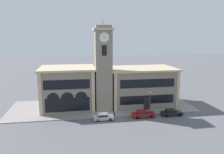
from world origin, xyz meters
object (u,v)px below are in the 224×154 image
(parked_car_near, at_px, (103,117))
(parked_car_far, at_px, (171,112))
(street_lamp, at_px, (150,99))
(bollard, at_px, (114,113))
(parked_car_mid, at_px, (143,114))

(parked_car_near, distance_m, parked_car_far, 14.82)
(parked_car_near, bearing_deg, parked_car_far, 0.29)
(parked_car_far, xyz_separation_m, street_lamp, (-4.37, 1.54, 2.81))
(bollard, bearing_deg, parked_car_far, -6.69)
(street_lamp, bearing_deg, parked_car_mid, -142.24)
(parked_car_mid, xyz_separation_m, parked_car_far, (6.36, -0.00, -0.06))
(parked_car_mid, xyz_separation_m, street_lamp, (1.99, 1.54, 2.74))
(parked_car_far, height_order, street_lamp, street_lamp)
(parked_car_near, distance_m, bollard, 2.95)
(parked_car_near, height_order, street_lamp, street_lamp)
(parked_car_mid, bearing_deg, bollard, 166.58)
(parked_car_far, xyz_separation_m, bollard, (-12.24, 1.44, -0.02))
(parked_car_near, height_order, bollard, parked_car_near)
(street_lamp, bearing_deg, bollard, -179.22)
(parked_car_near, height_order, parked_car_mid, parked_car_mid)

